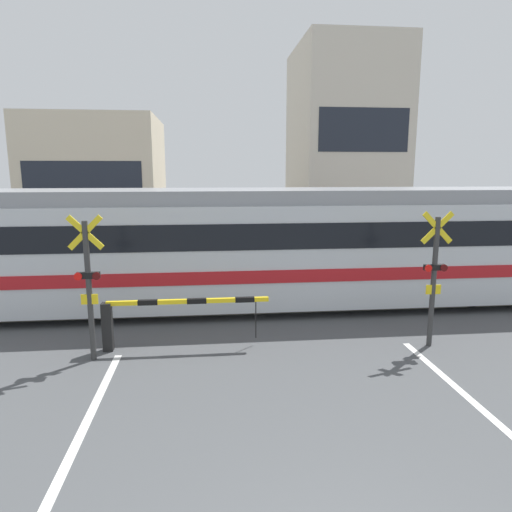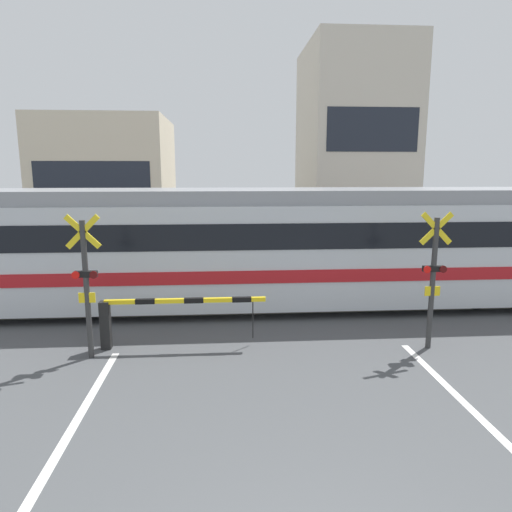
# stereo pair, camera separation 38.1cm
# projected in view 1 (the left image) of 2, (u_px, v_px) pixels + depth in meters

# --- Properties ---
(rail_track_near) EXTENTS (50.00, 0.10, 0.08)m
(rail_track_near) POSITION_uv_depth(u_px,v_px,m) (255.00, 312.00, 12.00)
(rail_track_near) COLOR #5B564C
(rail_track_near) RESTS_ON ground_plane
(rail_track_far) EXTENTS (50.00, 0.10, 0.08)m
(rail_track_far) POSITION_uv_depth(u_px,v_px,m) (250.00, 297.00, 13.40)
(rail_track_far) COLOR #5B564C
(rail_track_far) RESTS_ON ground_plane
(commuter_train) EXTENTS (16.44, 2.82, 3.23)m
(commuter_train) POSITION_uv_depth(u_px,v_px,m) (286.00, 244.00, 12.48)
(commuter_train) COLOR silver
(commuter_train) RESTS_ON ground_plane
(crossing_barrier_near) EXTENTS (3.47, 0.20, 1.07)m
(crossing_barrier_near) POSITION_uv_depth(u_px,v_px,m) (150.00, 314.00, 9.51)
(crossing_barrier_near) COLOR black
(crossing_barrier_near) RESTS_ON ground_plane
(crossing_barrier_far) EXTENTS (3.47, 0.20, 1.07)m
(crossing_barrier_far) POSITION_uv_depth(u_px,v_px,m) (312.00, 256.00, 16.01)
(crossing_barrier_far) COLOR black
(crossing_barrier_far) RESTS_ON ground_plane
(crossing_signal_left) EXTENTS (0.68, 0.15, 2.90)m
(crossing_signal_left) POSITION_uv_depth(u_px,v_px,m) (89.00, 282.00, 8.81)
(crossing_signal_left) COLOR #333333
(crossing_signal_left) RESTS_ON ground_plane
(crossing_signal_right) EXTENTS (0.68, 0.15, 2.90)m
(crossing_signal_right) POSITION_uv_depth(u_px,v_px,m) (434.00, 273.00, 9.54)
(crossing_signal_right) COLOR #333333
(crossing_signal_right) RESTS_ON ground_plane
(pedestrian) EXTENTS (0.38, 0.22, 1.55)m
(pedestrian) POSITION_uv_depth(u_px,v_px,m) (229.00, 244.00, 17.89)
(pedestrian) COLOR #23232D
(pedestrian) RESTS_ON ground_plane
(building_left_of_street) EXTENTS (6.29, 6.58, 6.37)m
(building_left_of_street) POSITION_uv_depth(u_px,v_px,m) (100.00, 181.00, 23.92)
(building_left_of_street) COLOR beige
(building_left_of_street) RESTS_ON ground_plane
(building_right_of_street) EXTENTS (5.24, 6.58, 10.21)m
(building_right_of_street) POSITION_uv_depth(u_px,v_px,m) (343.00, 145.00, 24.93)
(building_right_of_street) COLOR beige
(building_right_of_street) RESTS_ON ground_plane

